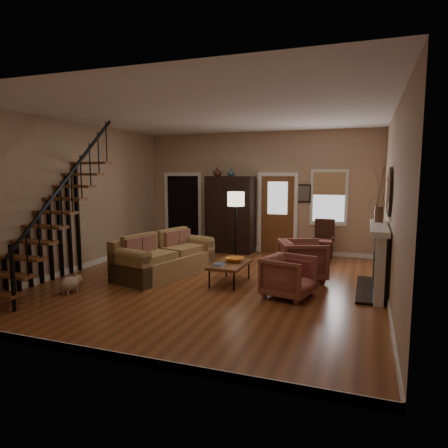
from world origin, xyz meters
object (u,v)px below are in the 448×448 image
(armchair_right, at_px, (303,260))
(side_chair, at_px, (323,240))
(sofa, at_px, (165,256))
(coffee_table, at_px, (230,273))
(armchair_left, at_px, (289,277))
(floor_lamp, at_px, (236,229))
(armoire, at_px, (230,214))

(armchair_right, xyz_separation_m, side_chair, (0.20, 2.10, 0.10))
(side_chair, bearing_deg, sofa, -137.99)
(coffee_table, bearing_deg, armchair_left, -20.83)
(sofa, distance_m, armchair_right, 2.89)
(coffee_table, distance_m, floor_lamp, 1.79)
(sofa, height_order, coffee_table, sofa)
(sofa, bearing_deg, side_chair, 56.53)
(sofa, xyz_separation_m, side_chair, (3.03, 2.72, 0.09))
(armoire, height_order, armchair_right, armoire)
(sofa, relative_size, armchair_right, 2.50)
(armoire, bearing_deg, armchair_right, -44.35)
(floor_lamp, xyz_separation_m, side_chair, (1.92, 1.24, -0.36))
(armchair_left, distance_m, armchair_right, 1.23)
(sofa, distance_m, floor_lamp, 1.90)
(sofa, height_order, side_chair, side_chair)
(armoire, xyz_separation_m, armchair_right, (2.35, -2.30, -0.64))
(coffee_table, height_order, armchair_right, armchair_right)
(armoire, bearing_deg, side_chair, -4.48)
(coffee_table, bearing_deg, floor_lamp, 104.10)
(sofa, bearing_deg, armoire, 95.29)
(sofa, relative_size, side_chair, 2.23)
(armchair_left, bearing_deg, coffee_table, 83.15)
(armoire, xyz_separation_m, coffee_table, (1.03, -3.04, -0.84))
(armchair_left, height_order, floor_lamp, floor_lamp)
(armchair_right, bearing_deg, armoire, 23.97)
(armchair_right, relative_size, floor_lamp, 0.52)
(armchair_left, relative_size, side_chair, 0.80)
(armchair_right, bearing_deg, armchair_left, 155.74)
(armchair_right, relative_size, side_chair, 0.89)
(side_chair, bearing_deg, armchair_right, -95.43)
(coffee_table, height_order, floor_lamp, floor_lamp)
(armoire, xyz_separation_m, armchair_left, (2.30, -3.52, -0.68))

